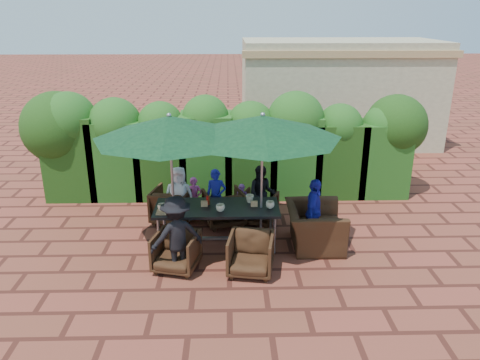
{
  "coord_description": "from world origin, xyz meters",
  "views": [
    {
      "loc": [
        0.0,
        -7.88,
        4.05
      ],
      "look_at": [
        0.21,
        0.4,
        1.04
      ],
      "focal_mm": 35.0,
      "sensor_mm": 36.0,
      "label": 1
    }
  ],
  "objects_px": {
    "umbrella_right": "(263,127)",
    "chair_near_left": "(176,250)",
    "chair_far_mid": "(224,206)",
    "chair_near_right": "(251,252)",
    "chair_far_left": "(172,203)",
    "umbrella_left": "(170,128)",
    "chair_far_right": "(258,206)",
    "dining_table": "(217,211)",
    "chair_end_right": "(315,220)"
  },
  "relations": [
    {
      "from": "umbrella_left",
      "to": "chair_near_left",
      "type": "height_order",
      "value": "umbrella_left"
    },
    {
      "from": "dining_table",
      "to": "chair_far_left",
      "type": "xyz_separation_m",
      "value": [
        -0.93,
        1.04,
        -0.29
      ]
    },
    {
      "from": "dining_table",
      "to": "chair_far_right",
      "type": "xyz_separation_m",
      "value": [
        0.81,
        0.94,
        -0.33
      ]
    },
    {
      "from": "chair_far_right",
      "to": "chair_end_right",
      "type": "height_order",
      "value": "chair_end_right"
    },
    {
      "from": "chair_far_right",
      "to": "chair_far_mid",
      "type": "bearing_deg",
      "value": 26.63
    },
    {
      "from": "chair_end_right",
      "to": "dining_table",
      "type": "bearing_deg",
      "value": 88.62
    },
    {
      "from": "dining_table",
      "to": "chair_far_mid",
      "type": "height_order",
      "value": "chair_far_mid"
    },
    {
      "from": "chair_far_mid",
      "to": "chair_far_right",
      "type": "relative_size",
      "value": 1.11
    },
    {
      "from": "chair_near_right",
      "to": "chair_end_right",
      "type": "xyz_separation_m",
      "value": [
        1.2,
        0.91,
        0.13
      ]
    },
    {
      "from": "dining_table",
      "to": "chair_near_right",
      "type": "bearing_deg",
      "value": -60.47
    },
    {
      "from": "chair_near_left",
      "to": "chair_near_right",
      "type": "relative_size",
      "value": 0.96
    },
    {
      "from": "umbrella_left",
      "to": "chair_far_right",
      "type": "bearing_deg",
      "value": 32.25
    },
    {
      "from": "umbrella_left",
      "to": "chair_far_mid",
      "type": "relative_size",
      "value": 3.4
    },
    {
      "from": "chair_far_mid",
      "to": "chair_end_right",
      "type": "relative_size",
      "value": 0.67
    },
    {
      "from": "umbrella_right",
      "to": "chair_end_right",
      "type": "relative_size",
      "value": 2.36
    },
    {
      "from": "chair_far_mid",
      "to": "chair_near_right",
      "type": "xyz_separation_m",
      "value": [
        0.45,
        -1.89,
        -0.02
      ]
    },
    {
      "from": "chair_far_mid",
      "to": "chair_near_right",
      "type": "height_order",
      "value": "chair_far_mid"
    },
    {
      "from": "umbrella_right",
      "to": "chair_end_right",
      "type": "distance_m",
      "value": 1.97
    },
    {
      "from": "chair_far_right",
      "to": "chair_end_right",
      "type": "bearing_deg",
      "value": 155.68
    },
    {
      "from": "dining_table",
      "to": "chair_near_right",
      "type": "xyz_separation_m",
      "value": [
        0.56,
        -0.99,
        -0.31
      ]
    },
    {
      "from": "umbrella_right",
      "to": "chair_near_left",
      "type": "xyz_separation_m",
      "value": [
        -1.45,
        -0.81,
        -1.86
      ]
    },
    {
      "from": "chair_far_mid",
      "to": "chair_near_left",
      "type": "bearing_deg",
      "value": 50.1
    },
    {
      "from": "chair_far_left",
      "to": "chair_end_right",
      "type": "relative_size",
      "value": 0.68
    },
    {
      "from": "dining_table",
      "to": "chair_near_right",
      "type": "relative_size",
      "value": 3.03
    },
    {
      "from": "chair_near_left",
      "to": "chair_end_right",
      "type": "xyz_separation_m",
      "value": [
        2.42,
        0.77,
        0.15
      ]
    },
    {
      "from": "chair_end_right",
      "to": "chair_far_mid",
      "type": "bearing_deg",
      "value": 60.55
    },
    {
      "from": "umbrella_left",
      "to": "chair_far_left",
      "type": "height_order",
      "value": "umbrella_left"
    },
    {
      "from": "umbrella_right",
      "to": "chair_far_mid",
      "type": "relative_size",
      "value": 3.54
    },
    {
      "from": "chair_far_left",
      "to": "chair_end_right",
      "type": "distance_m",
      "value": 2.91
    },
    {
      "from": "dining_table",
      "to": "chair_far_left",
      "type": "distance_m",
      "value": 1.43
    },
    {
      "from": "chair_near_right",
      "to": "chair_far_left",
      "type": "bearing_deg",
      "value": 135.75
    },
    {
      "from": "chair_far_left",
      "to": "chair_near_left",
      "type": "distance_m",
      "value": 1.91
    },
    {
      "from": "chair_near_left",
      "to": "chair_end_right",
      "type": "relative_size",
      "value": 0.62
    },
    {
      "from": "chair_far_right",
      "to": "chair_near_left",
      "type": "relative_size",
      "value": 0.98
    },
    {
      "from": "chair_near_left",
      "to": "chair_far_left",
      "type": "bearing_deg",
      "value": 112.13
    },
    {
      "from": "chair_far_right",
      "to": "chair_end_right",
      "type": "distance_m",
      "value": 1.4
    },
    {
      "from": "chair_far_mid",
      "to": "chair_end_right",
      "type": "distance_m",
      "value": 1.91
    },
    {
      "from": "dining_table",
      "to": "umbrella_left",
      "type": "xyz_separation_m",
      "value": [
        -0.76,
        -0.05,
        1.54
      ]
    },
    {
      "from": "umbrella_right",
      "to": "chair_far_left",
      "type": "xyz_separation_m",
      "value": [
        -1.72,
        1.09,
        -1.83
      ]
    },
    {
      "from": "chair_end_right",
      "to": "chair_near_right",
      "type": "bearing_deg",
      "value": 128.54
    },
    {
      "from": "umbrella_right",
      "to": "chair_far_mid",
      "type": "height_order",
      "value": "umbrella_right"
    },
    {
      "from": "umbrella_right",
      "to": "chair_near_left",
      "type": "bearing_deg",
      "value": -150.82
    },
    {
      "from": "umbrella_left",
      "to": "chair_far_right",
      "type": "height_order",
      "value": "umbrella_left"
    },
    {
      "from": "chair_near_right",
      "to": "chair_end_right",
      "type": "bearing_deg",
      "value": 46.84
    },
    {
      "from": "chair_near_right",
      "to": "chair_end_right",
      "type": "height_order",
      "value": "chair_end_right"
    },
    {
      "from": "chair_near_left",
      "to": "chair_near_right",
      "type": "xyz_separation_m",
      "value": [
        1.22,
        -0.14,
        0.01
      ]
    },
    {
      "from": "umbrella_left",
      "to": "chair_end_right",
      "type": "bearing_deg",
      "value": -0.67
    },
    {
      "from": "chair_far_mid",
      "to": "chair_far_left",
      "type": "bearing_deg",
      "value": -24.05
    },
    {
      "from": "chair_far_left",
      "to": "chair_near_left",
      "type": "height_order",
      "value": "chair_far_left"
    },
    {
      "from": "chair_far_mid",
      "to": "chair_end_right",
      "type": "height_order",
      "value": "chair_end_right"
    }
  ]
}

